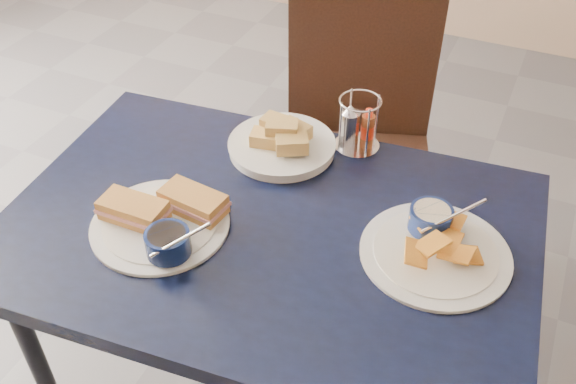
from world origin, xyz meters
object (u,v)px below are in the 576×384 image
at_px(chair_far, 367,132).
at_px(condiment_caddy, 357,127).
at_px(sandwich_plate, 163,219).
at_px(plantain_plate, 434,242).
at_px(dining_table, 268,249).
at_px(bread_basket, 282,142).

distance_m(chair_far, condiment_caddy, 0.45).
relative_size(sandwich_plate, plantain_plate, 1.03).
xyz_separation_m(dining_table, plantain_plate, (0.34, 0.08, 0.09)).
height_order(dining_table, bread_basket, bread_basket).
distance_m(sandwich_plate, bread_basket, 0.37).
bearing_deg(dining_table, chair_far, 89.92).
bearing_deg(chair_far, sandwich_plate, -103.74).
height_order(chair_far, bread_basket, chair_far).
xyz_separation_m(dining_table, chair_far, (0.00, 0.70, -0.13)).
xyz_separation_m(plantain_plate, condiment_caddy, (-0.26, 0.27, 0.04)).
bearing_deg(condiment_caddy, dining_table, -102.01).
bearing_deg(chair_far, condiment_caddy, -78.51).
bearing_deg(bread_basket, sandwich_plate, -107.73).
bearing_deg(dining_table, sandwich_plate, -153.38).
bearing_deg(dining_table, condiment_caddy, 77.99).
height_order(sandwich_plate, bread_basket, sandwich_plate).
relative_size(chair_far, plantain_plate, 3.14).
relative_size(dining_table, bread_basket, 4.61).
distance_m(plantain_plate, bread_basket, 0.45).
bearing_deg(plantain_plate, dining_table, -167.11).
distance_m(dining_table, plantain_plate, 0.36).
xyz_separation_m(chair_far, plantain_plate, (0.34, -0.62, 0.22)).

